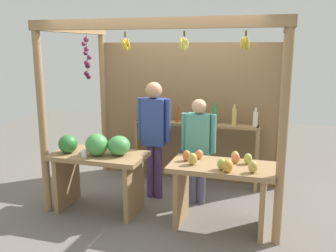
{
  "coord_description": "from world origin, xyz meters",
  "views": [
    {
      "loc": [
        1.4,
        -4.81,
        2.17
      ],
      "look_at": [
        0.0,
        -0.17,
        1.11
      ],
      "focal_mm": 39.31,
      "sensor_mm": 36.0,
      "label": 1
    }
  ],
  "objects": [
    {
      "name": "vendor_man",
      "position": [
        -0.25,
        -0.03,
        1.02
      ],
      "size": [
        0.48,
        0.23,
        1.69
      ],
      "rotation": [
        0.0,
        0.0,
        0.18
      ],
      "color": "#4C3261",
      "rests_on": "ground"
    },
    {
      "name": "bottle_shelf_unit",
      "position": [
        0.2,
        0.65,
        0.8
      ],
      "size": [
        1.96,
        0.22,
        1.34
      ],
      "color": "#99754C",
      "rests_on": "ground"
    },
    {
      "name": "market_stall",
      "position": [
        -0.0,
        0.41,
        1.42
      ],
      "size": [
        3.06,
        1.84,
        2.47
      ],
      "color": "#99754C",
      "rests_on": "ground"
    },
    {
      "name": "fruit_counter_right",
      "position": [
        0.81,
        -0.65,
        0.59
      ],
      "size": [
        1.24,
        0.64,
        0.94
      ],
      "color": "#99754C",
      "rests_on": "ground"
    },
    {
      "name": "ground_plane",
      "position": [
        0.0,
        0.0,
        0.0
      ],
      "size": [
        12.0,
        12.0,
        0.0
      ],
      "primitive_type": "plane",
      "color": "slate",
      "rests_on": "ground"
    },
    {
      "name": "fruit_counter_left",
      "position": [
        -0.8,
        -0.67,
        0.7
      ],
      "size": [
        1.24,
        0.64,
        1.08
      ],
      "color": "#99754C",
      "rests_on": "ground"
    },
    {
      "name": "vendor_woman",
      "position": [
        0.4,
        -0.05,
        0.87
      ],
      "size": [
        0.48,
        0.2,
        1.48
      ],
      "rotation": [
        0.0,
        0.0,
        -0.12
      ],
      "color": "slate",
      "rests_on": "ground"
    }
  ]
}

